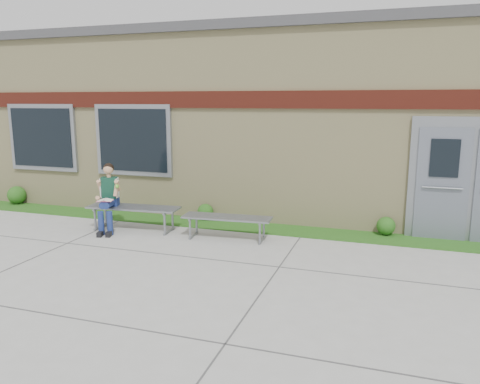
% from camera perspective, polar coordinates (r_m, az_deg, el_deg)
% --- Properties ---
extents(ground, '(80.00, 80.00, 0.00)m').
position_cam_1_polar(ground, '(7.33, -3.87, -9.57)').
color(ground, '#9E9E99').
rests_on(ground, ground).
extents(grass_strip, '(16.00, 0.80, 0.02)m').
position_cam_1_polar(grass_strip, '(9.66, 1.93, -4.35)').
color(grass_strip, '#294F15').
rests_on(grass_strip, ground).
extents(school_building, '(16.20, 6.22, 4.20)m').
position_cam_1_polar(school_building, '(12.61, 6.37, 8.85)').
color(school_building, beige).
rests_on(school_building, ground).
extents(bench_left, '(1.91, 0.68, 0.49)m').
position_cam_1_polar(bench_left, '(9.67, -12.84, -2.38)').
color(bench_left, gray).
rests_on(bench_left, ground).
extents(bench_right, '(1.71, 0.59, 0.44)m').
position_cam_1_polar(bench_right, '(8.84, -1.60, -3.63)').
color(bench_right, gray).
rests_on(bench_right, ground).
extents(girl, '(0.56, 0.82, 1.35)m').
position_cam_1_polar(girl, '(9.67, -15.77, -0.43)').
color(girl, navy).
rests_on(girl, ground).
extents(shrub_west, '(0.45, 0.45, 0.45)m').
position_cam_1_polar(shrub_west, '(13.04, -25.56, -0.33)').
color(shrub_west, '#294F15').
rests_on(shrub_west, grass_strip).
extents(shrub_mid, '(0.35, 0.35, 0.35)m').
position_cam_1_polar(shrub_mid, '(10.24, -4.24, -2.42)').
color(shrub_mid, '#294F15').
rests_on(shrub_mid, grass_strip).
extents(shrub_east, '(0.35, 0.35, 0.35)m').
position_cam_1_polar(shrub_east, '(9.50, 17.37, -3.96)').
color(shrub_east, '#294F15').
rests_on(shrub_east, grass_strip).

